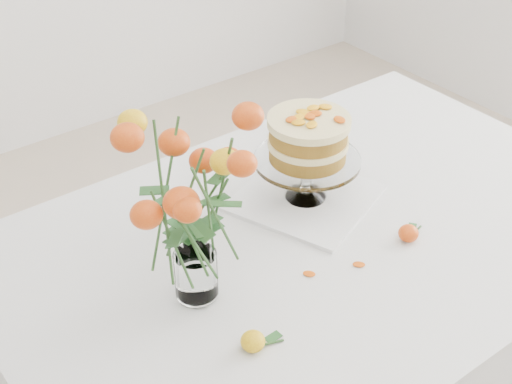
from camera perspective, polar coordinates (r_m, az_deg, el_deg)
table at (r=1.62m, az=5.06°, el=-5.18°), size 1.43×0.93×0.76m
napkin at (r=1.65m, az=3.96°, el=-0.47°), size 0.37×0.37×0.01m
cake_stand at (r=1.57m, az=4.18°, el=3.96°), size 0.24×0.24×0.22m
rose_vase at (r=1.25m, az=-5.24°, el=-0.03°), size 0.34×0.34×0.42m
loose_rose_near at (r=1.29m, az=-0.24°, el=-11.86°), size 0.08×0.04×0.04m
loose_rose_far at (r=1.56m, az=12.10°, el=-3.24°), size 0.08×0.04×0.04m
stray_petal_a at (r=1.45m, az=4.28°, el=-6.55°), size 0.03×0.02×0.00m
stray_petal_b at (r=1.48m, az=8.23°, el=-5.77°), size 0.03×0.02×0.00m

